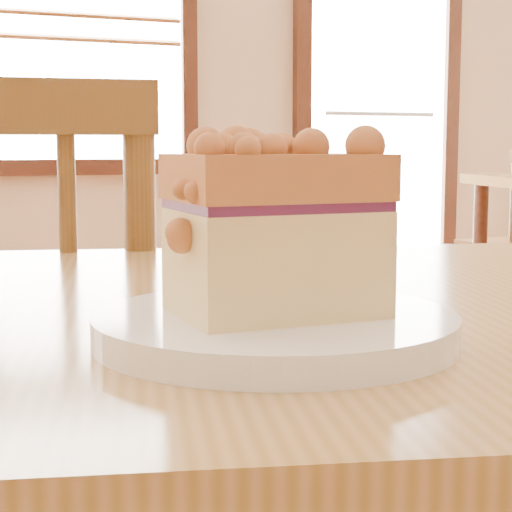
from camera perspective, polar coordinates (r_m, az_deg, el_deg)
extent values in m
cube|color=#401E11|center=(4.54, -14.44, 5.54)|extent=(1.76, 0.06, 0.08)
cube|color=#925C22|center=(4.56, -14.68, 14.99)|extent=(1.56, 0.05, 0.03)
cube|color=#925C22|center=(4.54, -14.64, 13.55)|extent=(1.56, 0.05, 0.03)
cube|color=white|center=(5.25, 7.85, 9.60)|extent=(0.90, 0.02, 2.20)
cube|color=#401E11|center=(5.00, 2.99, 9.78)|extent=(0.09, 0.06, 2.20)
cube|color=#401E11|center=(5.51, 12.42, 9.39)|extent=(0.09, 0.06, 2.20)
cylinder|color=#B2B2B7|center=(5.23, 7.99, 9.06)|extent=(0.72, 0.03, 0.03)
cube|color=#A67940|center=(0.70, 0.67, -4.44)|extent=(1.24, 0.98, 0.04)
cylinder|color=brown|center=(1.04, -7.42, -2.45)|extent=(0.04, 0.04, 0.47)
cylinder|color=brown|center=(1.04, -11.91, -3.17)|extent=(0.02, 0.02, 0.41)
cylinder|color=#401E11|center=(3.89, 14.20, -0.68)|extent=(0.06, 0.06, 0.71)
cylinder|color=brown|center=(4.24, 13.27, -2.26)|extent=(0.03, 0.03, 0.40)
cylinder|color=brown|center=(4.00, 15.93, -2.92)|extent=(0.03, 0.03, 0.40)
cylinder|color=white|center=(0.55, 1.23, -4.65)|extent=(0.22, 0.22, 0.02)
cylinder|color=white|center=(0.55, 1.23, -5.18)|extent=(0.15, 0.15, 0.01)
cube|color=#EAC884|center=(0.54, 1.25, -0.37)|extent=(0.12, 0.09, 0.06)
cube|color=#4B1536|center=(0.54, 1.26, 3.34)|extent=(0.12, 0.09, 0.01)
cube|color=#AD6436|center=(0.53, 1.26, 5.12)|extent=(0.12, 0.09, 0.03)
sphere|color=#AD6436|center=(0.53, -1.06, 7.07)|extent=(0.02, 0.02, 0.02)
sphere|color=#AD6436|center=(0.50, 2.25, 6.91)|extent=(0.02, 0.02, 0.02)
sphere|color=#AD6436|center=(0.51, 2.87, 7.13)|extent=(0.02, 0.02, 0.02)
sphere|color=#AD6436|center=(0.49, -2.89, 7.02)|extent=(0.02, 0.02, 0.02)
sphere|color=#AD6436|center=(0.55, 2.41, 7.15)|extent=(0.03, 0.03, 0.03)
sphere|color=#AD6436|center=(0.49, -1.07, 7.04)|extent=(0.02, 0.02, 0.02)
sphere|color=#AD6436|center=(0.54, -4.14, 6.86)|extent=(0.01, 0.01, 0.01)
sphere|color=#AD6436|center=(0.57, 4.68, 7.11)|extent=(0.02, 0.02, 0.02)
sphere|color=#AD6436|center=(0.54, -4.61, 6.87)|extent=(0.01, 0.01, 0.01)
sphere|color=#AD6436|center=(0.56, 4.75, 7.12)|extent=(0.03, 0.03, 0.03)
sphere|color=#AD6436|center=(0.53, -2.35, 6.90)|extent=(0.01, 0.01, 0.01)
sphere|color=#AD6436|center=(0.57, 5.30, 7.05)|extent=(0.02, 0.02, 0.02)
sphere|color=#AD6436|center=(0.55, 4.27, 7.11)|extent=(0.02, 0.02, 0.02)
sphere|color=#AD6436|center=(0.55, 4.65, 7.09)|extent=(0.02, 0.02, 0.02)
sphere|color=#AD6436|center=(0.57, 2.77, 7.13)|extent=(0.02, 0.02, 0.02)
sphere|color=#AD6436|center=(0.52, 1.88, 6.92)|extent=(0.02, 0.02, 0.02)
sphere|color=#AD6436|center=(0.54, -5.64, 1.62)|extent=(0.02, 0.02, 0.02)
sphere|color=#AD6436|center=(0.51, -4.88, 4.00)|extent=(0.01, 0.01, 0.01)
sphere|color=#AD6436|center=(0.54, -5.53, 1.18)|extent=(0.02, 0.02, 0.02)
sphere|color=#AD6436|center=(0.53, -5.44, 1.98)|extent=(0.01, 0.01, 0.01)
sphere|color=#AD6436|center=(0.54, -6.01, 2.65)|extent=(0.01, 0.01, 0.01)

